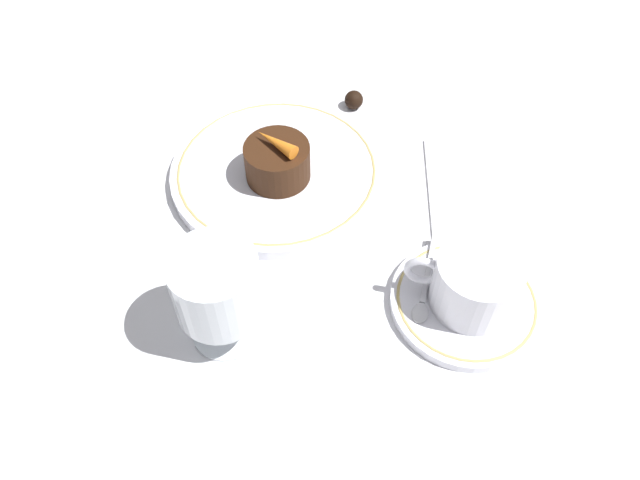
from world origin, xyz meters
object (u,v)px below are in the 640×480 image
at_px(coffee_cup, 475,282).
at_px(fork, 435,221).
at_px(dinner_plate, 274,171).
at_px(wine_glass, 217,290).
at_px(dessert_cake, 277,162).

height_order(coffee_cup, fork, coffee_cup).
xyz_separation_m(dinner_plate, coffee_cup, (-0.22, 0.12, 0.03)).
height_order(dinner_plate, fork, dinner_plate).
distance_m(wine_glass, fork, 0.25).
distance_m(fork, dessert_cake, 0.18).
bearing_deg(wine_glass, dessert_cake, -89.15).
bearing_deg(fork, dessert_cake, -4.85).
distance_m(dinner_plate, dessert_cake, 0.03).
xyz_separation_m(wine_glass, fork, (-0.17, -0.17, -0.06)).
height_order(coffee_cup, wine_glass, wine_glass).
relative_size(coffee_cup, fork, 0.53).
bearing_deg(dinner_plate, coffee_cup, 151.72).
xyz_separation_m(coffee_cup, wine_glass, (0.21, 0.08, 0.03)).
bearing_deg(coffee_cup, dinner_plate, -28.28).
height_order(wine_glass, fork, wine_glass).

